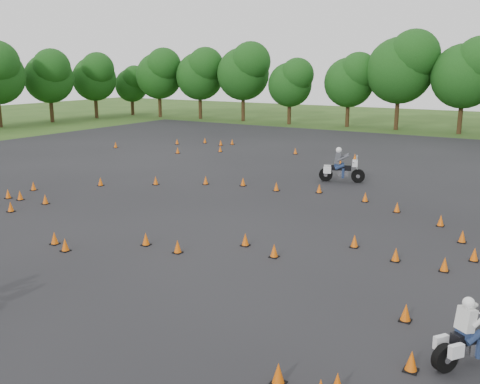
{
  "coord_description": "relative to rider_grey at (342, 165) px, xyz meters",
  "views": [
    {
      "loc": [
        11.46,
        -14.85,
        6.4
      ],
      "look_at": [
        0.0,
        4.0,
        1.2
      ],
      "focal_mm": 40.0,
      "sensor_mm": 36.0,
      "label": 1
    }
  ],
  "objects": [
    {
      "name": "asphalt_pad",
      "position": [
        -0.99,
        -7.5,
        -0.99
      ],
      "size": [
        62.0,
        62.0,
        0.0
      ],
      "primitive_type": "plane",
      "color": "black",
      "rests_on": "ground"
    },
    {
      "name": "traffic_cones",
      "position": [
        -1.22,
        -7.58,
        -0.76
      ],
      "size": [
        36.3,
        33.05,
        0.45
      ],
      "color": "#DF5A09",
      "rests_on": "asphalt_pad"
    },
    {
      "name": "treeline",
      "position": [
        1.29,
        21.25,
        3.61
      ],
      "size": [
        87.19,
        32.41,
        10.43
      ],
      "color": "#164313",
      "rests_on": "ground"
    },
    {
      "name": "rider_white",
      "position": [
        9.3,
        -16.67,
        -0.19
      ],
      "size": [
        1.72,
        2.06,
        1.6
      ],
      "primitive_type": null,
      "rotation": [
        0.0,
        0.0,
        0.95
      ],
      "color": "silver",
      "rests_on": "ground"
    },
    {
      "name": "ground",
      "position": [
        -0.99,
        -13.5,
        -0.99
      ],
      "size": [
        140.0,
        140.0,
        0.0
      ],
      "primitive_type": "plane",
      "color": "#2D5119",
      "rests_on": "ground"
    },
    {
      "name": "rider_grey",
      "position": [
        0.0,
        0.0,
        0.0
      ],
      "size": [
        2.68,
        1.56,
        1.98
      ],
      "primitive_type": null,
      "rotation": [
        0.0,
        0.0,
        0.32
      ],
      "color": "#44454C",
      "rests_on": "ground"
    }
  ]
}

